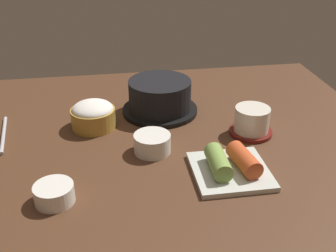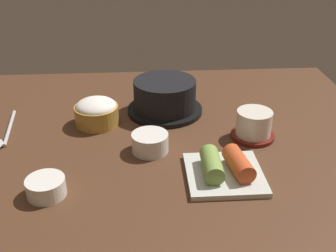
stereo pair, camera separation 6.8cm
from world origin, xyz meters
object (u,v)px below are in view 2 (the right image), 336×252
at_px(kimchi_plate, 225,169).
at_px(side_bowl_near, 46,187).
at_px(rice_bowl, 97,112).
at_px(stone_pot, 165,96).
at_px(tea_cup_with_saucer, 254,125).
at_px(banchan_cup_center, 150,142).

bearing_deg(kimchi_plate, side_bowl_near, -173.98).
xyz_separation_m(rice_bowl, side_bowl_near, (-0.06, -0.26, -0.01)).
distance_m(stone_pot, side_bowl_near, 0.38).
height_order(stone_pot, side_bowl_near, stone_pot).
height_order(rice_bowl, tea_cup_with_saucer, same).
relative_size(rice_bowl, tea_cup_with_saucer, 1.06).
bearing_deg(tea_cup_with_saucer, banchan_cup_center, -169.54).
bearing_deg(side_bowl_near, rice_bowl, 75.85).
distance_m(stone_pot, banchan_cup_center, 0.18).
xyz_separation_m(tea_cup_with_saucer, side_bowl_near, (-0.40, -0.17, -0.01)).
relative_size(rice_bowl, kimchi_plate, 0.71).
xyz_separation_m(kimchi_plate, side_bowl_near, (-0.31, -0.03, 0.00)).
bearing_deg(kimchi_plate, banchan_cup_center, 143.27).
xyz_separation_m(stone_pot, tea_cup_with_saucer, (0.18, -0.14, -0.01)).
height_order(tea_cup_with_saucer, banchan_cup_center, tea_cup_with_saucer).
height_order(stone_pot, rice_bowl, stone_pot).
bearing_deg(rice_bowl, stone_pot, 18.23).
relative_size(rice_bowl, banchan_cup_center, 1.32).
distance_m(stone_pot, kimchi_plate, 0.29).
height_order(rice_bowl, kimchi_plate, rice_bowl).
bearing_deg(tea_cup_with_saucer, kimchi_plate, -122.02).
xyz_separation_m(rice_bowl, banchan_cup_center, (0.12, -0.12, -0.01)).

